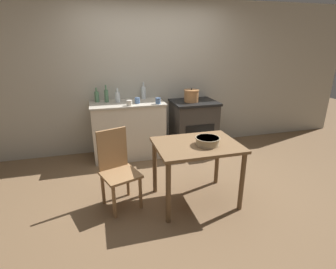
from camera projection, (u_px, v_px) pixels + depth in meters
ground_plane at (177, 187)px, 3.56m from camera, size 14.00×14.00×0.00m
wall_back at (151, 78)px, 4.57m from camera, size 8.00×0.07×2.55m
counter_cabinet at (129, 130)px, 4.42m from camera, size 1.20×0.63×0.93m
stove at (193, 125)px, 4.70m from camera, size 0.77×0.68×0.89m
work_table at (197, 153)px, 3.07m from camera, size 0.97×0.74×0.76m
chair at (117, 167)px, 3.07m from camera, size 0.51×0.51×0.92m
flour_sack at (209, 148)px, 4.42m from camera, size 0.25×0.18×0.35m
stock_pot at (191, 96)px, 4.48m from camera, size 0.26×0.26×0.23m
mixing_bowl_large at (208, 141)px, 2.98m from camera, size 0.28×0.28×0.09m
bottle_far_left at (118, 97)px, 4.26m from camera, size 0.08×0.08×0.23m
bottle_left at (106, 96)px, 4.26m from camera, size 0.06×0.06×0.28m
bottle_mid_left at (144, 92)px, 4.50m from camera, size 0.08×0.08×0.29m
bottle_center_left at (97, 96)px, 4.28m from camera, size 0.07×0.07×0.23m
cup_center at (158, 101)px, 4.15m from camera, size 0.08×0.08×0.10m
cup_center_right at (129, 103)px, 4.05m from camera, size 0.08×0.08×0.08m
cup_mid_right at (137, 101)px, 4.19m from camera, size 0.08×0.08×0.09m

